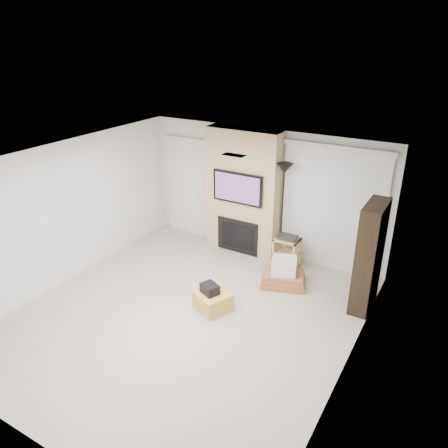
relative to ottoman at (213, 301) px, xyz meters
The scene contains 16 objects.
floor 0.50m from the ottoman, 123.80° to the right, with size 5.00×5.50×0.00m, color #B3A598.
ceiling 2.40m from the ottoman, 123.80° to the right, with size 5.00×5.50×0.00m, color white.
wall_back 2.61m from the ottoman, 96.41° to the left, with size 5.00×2.50×0.00m, color silver.
wall_front 3.34m from the ottoman, 94.81° to the right, with size 5.00×2.50×0.00m, color silver.
wall_left 3.00m from the ottoman, behind, with size 5.50×2.50×0.00m, color silver.
wall_right 2.52m from the ottoman, 10.03° to the right, with size 5.50×2.50×0.00m, color silver.
hvac_vent 2.39m from the ottoman, 71.50° to the left, with size 0.35×0.18×0.01m, color silver.
ottoman is the anchor object (origin of this frame).
black_bag 0.24m from the ottoman, 151.54° to the right, with size 0.28×0.22×0.16m, color black.
fireplace_wall 2.48m from the ottoman, 105.99° to the left, with size 1.50×0.47×2.50m.
entry_door 3.23m from the ottoman, 131.68° to the left, with size 1.02×0.11×2.14m.
vertical_blinds 2.80m from the ottoman, 63.76° to the left, with size 1.98×0.10×2.37m.
floor_lamp 2.51m from the ottoman, 82.48° to the left, with size 0.29×0.29×1.98m.
av_stand 1.96m from the ottoman, 75.71° to the left, with size 0.45×0.38×0.66m.
box_stack 1.45m from the ottoman, 61.77° to the left, with size 0.92×0.81×0.52m.
bookshelf 2.58m from the ottoman, 32.87° to the left, with size 0.30×0.80×1.80m.
Camera 1 is at (3.43, -4.66, 4.16)m, focal length 35.00 mm.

